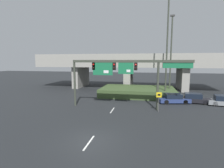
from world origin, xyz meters
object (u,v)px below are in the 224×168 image
at_px(signal_gantry, 123,69).
at_px(speed_limit_sign, 159,99).
at_px(highway_light_pole_far, 171,55).
at_px(parked_sedan_far_right, 224,101).
at_px(highway_light_pole_near, 167,44).
at_px(parked_sedan_mid_right, 194,99).
at_px(parked_sedan_near_right, 174,99).

distance_m(signal_gantry, speed_limit_sign, 5.62).
height_order(highway_light_pole_far, parked_sedan_far_right, highway_light_pole_far).
distance_m(speed_limit_sign, parked_sedan_far_right, 10.27).
bearing_deg(speed_limit_sign, highway_light_pole_far, 76.82).
bearing_deg(highway_light_pole_near, highway_light_pole_far, 70.61).
relative_size(speed_limit_sign, highway_light_pole_near, 0.15).
distance_m(signal_gantry, highway_light_pole_far, 11.57).
distance_m(highway_light_pole_near, parked_sedan_far_right, 11.21).
distance_m(highway_light_pole_near, highway_light_pole_far, 3.16).
xyz_separation_m(highway_light_pole_far, parked_sedan_far_right, (6.63, -5.04, -6.45)).
bearing_deg(parked_sedan_mid_right, speed_limit_sign, -125.66).
height_order(speed_limit_sign, parked_sedan_far_right, speed_limit_sign).
distance_m(highway_light_pole_near, parked_sedan_near_right, 8.30).
distance_m(parked_sedan_near_right, parked_sedan_far_right, 6.58).
xyz_separation_m(highway_light_pole_far, parked_sedan_near_right, (0.05, -4.85, -6.46)).
relative_size(highway_light_pole_near, parked_sedan_far_right, 3.71).
xyz_separation_m(signal_gantry, highway_light_pole_near, (5.82, 6.53, 3.59)).
bearing_deg(parked_sedan_far_right, signal_gantry, -155.33).
height_order(signal_gantry, speed_limit_sign, signal_gantry).
relative_size(speed_limit_sign, parked_sedan_mid_right, 0.55).
xyz_separation_m(highway_light_pole_far, parked_sedan_mid_right, (2.95, -4.21, -6.45)).
xyz_separation_m(parked_sedan_near_right, parked_sedan_far_right, (6.57, -0.19, 0.01)).
relative_size(signal_gantry, parked_sedan_mid_right, 3.33).
bearing_deg(speed_limit_sign, parked_sedan_mid_right, 47.47).
height_order(highway_light_pole_near, parked_sedan_near_right, highway_light_pole_near).
bearing_deg(highway_light_pole_near, signal_gantry, -131.69).
bearing_deg(parked_sedan_far_right, parked_sedan_mid_right, 174.87).
bearing_deg(parked_sedan_mid_right, highway_light_pole_near, 164.69).
bearing_deg(parked_sedan_near_right, highway_light_pole_near, 102.45).
distance_m(parked_sedan_near_right, parked_sedan_mid_right, 2.96).
xyz_separation_m(signal_gantry, parked_sedan_mid_right, (9.69, 4.95, -4.33)).
relative_size(parked_sedan_mid_right, parked_sedan_far_right, 1.01).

